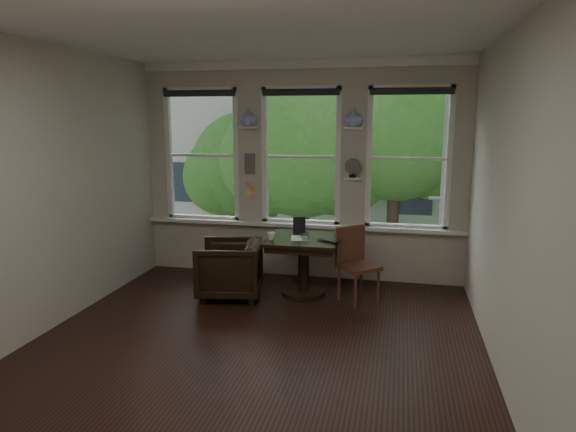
% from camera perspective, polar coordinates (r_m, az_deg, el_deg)
% --- Properties ---
extents(ground, '(4.50, 4.50, 0.00)m').
position_cam_1_polar(ground, '(5.44, -3.24, -13.41)').
color(ground, black).
rests_on(ground, ground).
extents(ceiling, '(4.50, 4.50, 0.00)m').
position_cam_1_polar(ceiling, '(5.02, -3.62, 19.63)').
color(ceiling, silver).
rests_on(ceiling, ground).
extents(wall_back, '(4.50, 0.00, 4.50)m').
position_cam_1_polar(wall_back, '(7.19, 1.49, 5.01)').
color(wall_back, '#BCB8A1').
rests_on(wall_back, ground).
extents(wall_front, '(4.50, 0.00, 4.50)m').
position_cam_1_polar(wall_front, '(2.95, -15.43, -3.96)').
color(wall_front, '#BCB8A1').
rests_on(wall_front, ground).
extents(wall_left, '(0.00, 4.50, 4.50)m').
position_cam_1_polar(wall_left, '(6.02, -24.51, 2.89)').
color(wall_left, '#BCB8A1').
rests_on(wall_left, ground).
extents(wall_right, '(0.00, 4.50, 4.50)m').
position_cam_1_polar(wall_right, '(4.91, 22.78, 1.40)').
color(wall_right, '#BCB8A1').
rests_on(wall_right, ground).
extents(window_left, '(1.10, 0.12, 1.90)m').
position_cam_1_polar(window_left, '(7.58, -9.40, 6.69)').
color(window_left, white).
rests_on(window_left, ground).
extents(window_center, '(1.10, 0.12, 1.90)m').
position_cam_1_polar(window_center, '(7.17, 1.50, 6.60)').
color(window_center, white).
rests_on(window_center, ground).
extents(window_right, '(1.10, 0.12, 1.90)m').
position_cam_1_polar(window_right, '(7.04, 13.24, 6.23)').
color(window_right, white).
rests_on(window_right, ground).
extents(shelf_left, '(0.26, 0.16, 0.03)m').
position_cam_1_polar(shelf_left, '(7.23, -4.37, 9.78)').
color(shelf_left, white).
rests_on(shelf_left, ground).
extents(shelf_right, '(0.26, 0.16, 0.03)m').
position_cam_1_polar(shelf_right, '(6.95, 7.32, 9.68)').
color(shelf_right, white).
rests_on(shelf_right, ground).
extents(intercom, '(0.14, 0.06, 0.28)m').
position_cam_1_polar(intercom, '(7.28, -4.25, 5.85)').
color(intercom, '#59544F').
rests_on(intercom, ground).
extents(sticky_notes, '(0.16, 0.01, 0.24)m').
position_cam_1_polar(sticky_notes, '(7.32, -4.20, 3.12)').
color(sticky_notes, pink).
rests_on(sticky_notes, ground).
extents(desk_fan, '(0.20, 0.20, 0.24)m').
position_cam_1_polar(desk_fan, '(6.96, 7.20, 4.98)').
color(desk_fan, '#59544F').
rests_on(desk_fan, ground).
extents(vase_left, '(0.24, 0.24, 0.25)m').
position_cam_1_polar(vase_left, '(7.22, -4.39, 10.88)').
color(vase_left, white).
rests_on(vase_left, shelf_left).
extents(vase_right, '(0.24, 0.24, 0.25)m').
position_cam_1_polar(vase_right, '(6.95, 7.35, 10.83)').
color(vase_right, white).
rests_on(vase_right, shelf_right).
extents(table, '(0.90, 0.90, 0.75)m').
position_cam_1_polar(table, '(6.55, 1.74, -5.61)').
color(table, black).
rests_on(table, ground).
extents(armchair_left, '(0.91, 0.89, 0.72)m').
position_cam_1_polar(armchair_left, '(6.54, -6.55, -5.86)').
color(armchair_left, black).
rests_on(armchair_left, ground).
extents(cushion_red, '(0.45, 0.45, 0.06)m').
position_cam_1_polar(cushion_red, '(6.52, -6.56, -5.09)').
color(cushion_red, maroon).
rests_on(cushion_red, armchair_left).
extents(side_chair_right, '(0.59, 0.59, 0.92)m').
position_cam_1_polar(side_chair_right, '(6.32, 7.89, -5.53)').
color(side_chair_right, '#4A261A').
rests_on(side_chair_right, ground).
extents(laptop, '(0.38, 0.35, 0.03)m').
position_cam_1_polar(laptop, '(6.26, 4.26, -2.76)').
color(laptop, black).
rests_on(laptop, table).
extents(mug, '(0.11, 0.11, 0.09)m').
position_cam_1_polar(mug, '(6.33, -1.87, -2.26)').
color(mug, white).
rests_on(mug, table).
extents(drinking_glass, '(0.13, 0.13, 0.09)m').
position_cam_1_polar(drinking_glass, '(6.36, 1.91, -2.20)').
color(drinking_glass, white).
rests_on(drinking_glass, table).
extents(tablet, '(0.17, 0.11, 0.22)m').
position_cam_1_polar(tablet, '(6.65, 1.26, -1.06)').
color(tablet, black).
rests_on(tablet, table).
extents(papers, '(0.27, 0.33, 0.00)m').
position_cam_1_polar(papers, '(6.43, 1.32, -2.47)').
color(papers, silver).
rests_on(papers, table).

